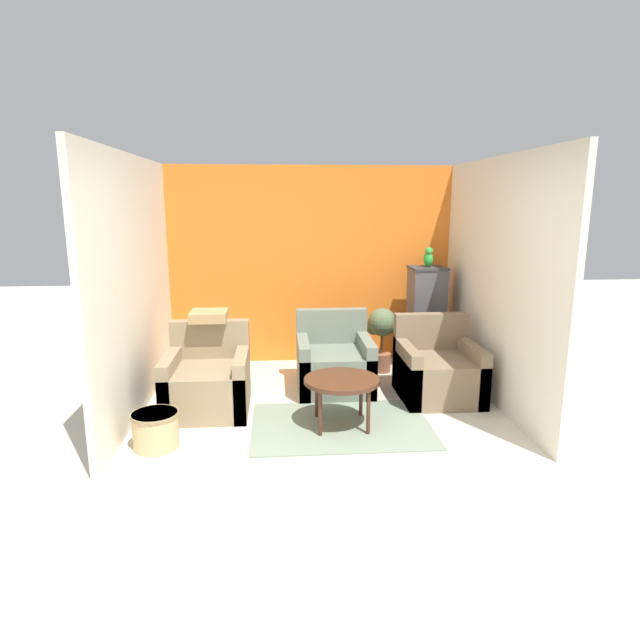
{
  "coord_description": "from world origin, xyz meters",
  "views": [
    {
      "loc": [
        -0.42,
        -3.82,
        2.07
      ],
      "look_at": [
        0.0,
        1.53,
        0.88
      ],
      "focal_mm": 30.0,
      "sensor_mm": 36.0,
      "label": 1
    }
  ],
  "objects": [
    {
      "name": "ground_plane",
      "position": [
        0.0,
        0.0,
        0.0
      ],
      "size": [
        20.0,
        20.0,
        0.0
      ],
      "primitive_type": "plane",
      "color": "beige",
      "rests_on": "ground"
    },
    {
      "name": "wall_back_accent",
      "position": [
        0.0,
        3.08,
        1.26
      ],
      "size": [
        3.73,
        0.06,
        2.52
      ],
      "color": "orange",
      "rests_on": "ground_plane"
    },
    {
      "name": "wall_left",
      "position": [
        -1.84,
        1.53,
        1.26
      ],
      "size": [
        0.06,
        3.05,
        2.52
      ],
      "color": "silver",
      "rests_on": "ground_plane"
    },
    {
      "name": "wall_right",
      "position": [
        1.84,
        1.53,
        1.26
      ],
      "size": [
        0.06,
        3.05,
        2.52
      ],
      "color": "silver",
      "rests_on": "ground_plane"
    },
    {
      "name": "area_rug",
      "position": [
        0.15,
        0.87,
        0.01
      ],
      "size": [
        1.68,
        1.19,
        0.01
      ],
      "color": "gray",
      "rests_on": "ground_plane"
    },
    {
      "name": "coffee_table",
      "position": [
        0.15,
        0.87,
        0.43
      ],
      "size": [
        0.7,
        0.7,
        0.47
      ],
      "color": "#472819",
      "rests_on": "ground_plane"
    },
    {
      "name": "armchair_left",
      "position": [
        -1.15,
        1.39,
        0.29
      ],
      "size": [
        0.82,
        0.86,
        0.86
      ],
      "color": "#8E7A5B",
      "rests_on": "ground_plane"
    },
    {
      "name": "armchair_right",
      "position": [
        1.27,
        1.55,
        0.29
      ],
      "size": [
        0.82,
        0.86,
        0.86
      ],
      "color": "#7A664C",
      "rests_on": "ground_plane"
    },
    {
      "name": "armchair_middle",
      "position": [
        0.19,
        1.9,
        0.29
      ],
      "size": [
        0.82,
        0.86,
        0.86
      ],
      "color": "slate",
      "rests_on": "ground_plane"
    },
    {
      "name": "birdcage",
      "position": [
        1.42,
        2.63,
        0.64
      ],
      "size": [
        0.45,
        0.45,
        1.29
      ],
      "color": "#353539",
      "rests_on": "ground_plane"
    },
    {
      "name": "parrot",
      "position": [
        1.42,
        2.63,
        1.4
      ],
      "size": [
        0.11,
        0.21,
        0.25
      ],
      "color": "green",
      "rests_on": "birdcage"
    },
    {
      "name": "potted_plant",
      "position": [
        0.83,
        2.49,
        0.53
      ],
      "size": [
        0.38,
        0.35,
        0.8
      ],
      "color": "brown",
      "rests_on": "ground_plane"
    },
    {
      "name": "wicker_basket",
      "position": [
        -1.49,
        0.54,
        0.17
      ],
      "size": [
        0.4,
        0.4,
        0.32
      ],
      "color": "tan",
      "rests_on": "ground_plane"
    },
    {
      "name": "throw_pillow",
      "position": [
        -1.15,
        1.71,
        0.91
      ],
      "size": [
        0.38,
        0.38,
        0.1
      ],
      "color": "tan",
      "rests_on": "armchair_left"
    }
  ]
}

